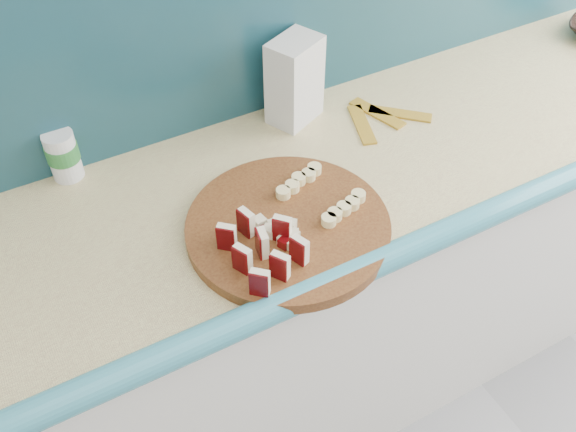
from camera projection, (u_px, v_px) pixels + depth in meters
The scene contains 8 objects.
kitchen_counter at pixel (367, 268), 1.87m from camera, with size 2.20×0.63×0.91m.
cutting_board at pixel (288, 227), 1.34m from camera, with size 0.43×0.43×0.03m, color #45200E.
apple_wedges at pixel (262, 248), 1.24m from camera, with size 0.14×0.19×0.06m.
apple_chunks at pixel (279, 226), 1.31m from camera, with size 0.06×0.07×0.02m.
banana_slices at pixel (321, 194), 1.37m from camera, with size 0.17×0.19×0.02m.
flour_bag at pixel (295, 81), 1.55m from camera, with size 0.13×0.09×0.22m, color silver.
canister at pixel (63, 155), 1.43m from camera, with size 0.07×0.07×0.12m.
banana_peel at pixel (380, 117), 1.62m from camera, with size 0.22×0.18×0.01m.
Camera 1 is at (-0.68, 0.55, 1.89)m, focal length 40.00 mm.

